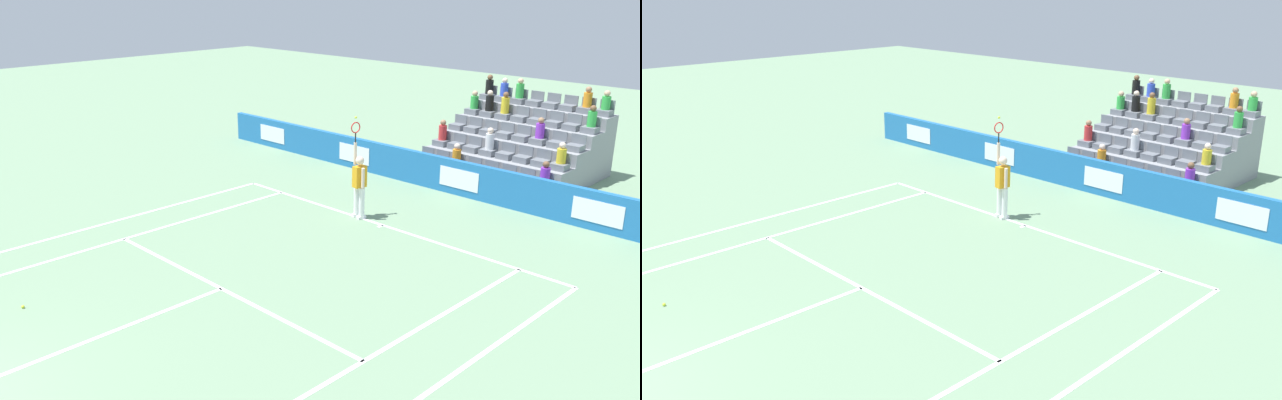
# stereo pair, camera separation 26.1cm
# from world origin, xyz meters

# --- Properties ---
(line_baseline) EXTENTS (10.97, 0.10, 0.01)m
(line_baseline) POSITION_xyz_m (0.00, -11.89, 0.00)
(line_baseline) COLOR white
(line_baseline) RESTS_ON ground
(line_service) EXTENTS (8.23, 0.10, 0.01)m
(line_service) POSITION_xyz_m (0.00, -6.40, 0.00)
(line_service) COLOR white
(line_service) RESTS_ON ground
(line_centre_service) EXTENTS (0.10, 6.40, 0.01)m
(line_centre_service) POSITION_xyz_m (0.00, -3.20, 0.00)
(line_centre_service) COLOR white
(line_centre_service) RESTS_ON ground
(line_singles_sideline_left) EXTENTS (0.10, 11.89, 0.01)m
(line_singles_sideline_left) POSITION_xyz_m (4.12, -5.95, 0.00)
(line_singles_sideline_left) COLOR white
(line_singles_sideline_left) RESTS_ON ground
(line_singles_sideline_right) EXTENTS (0.10, 11.89, 0.01)m
(line_singles_sideline_right) POSITION_xyz_m (-4.12, -5.95, 0.00)
(line_singles_sideline_right) COLOR white
(line_singles_sideline_right) RESTS_ON ground
(line_doubles_sideline_left) EXTENTS (0.10, 11.89, 0.01)m
(line_doubles_sideline_left) POSITION_xyz_m (5.49, -5.95, 0.00)
(line_doubles_sideline_left) COLOR white
(line_doubles_sideline_left) RESTS_ON ground
(line_centre_mark) EXTENTS (0.10, 0.20, 0.01)m
(line_centre_mark) POSITION_xyz_m (0.00, -11.79, 0.00)
(line_centre_mark) COLOR white
(line_centre_mark) RESTS_ON ground
(sponsor_barrier) EXTENTS (21.61, 0.22, 1.09)m
(sponsor_barrier) POSITION_xyz_m (-0.00, -15.62, 0.54)
(sponsor_barrier) COLOR #1E66AD
(sponsor_barrier) RESTS_ON ground
(tennis_player) EXTENTS (0.51, 0.40, 2.85)m
(tennis_player) POSITION_xyz_m (0.89, -11.90, 0.99)
(tennis_player) COLOR white
(tennis_player) RESTS_ON ground
(stadium_stand) EXTENTS (4.96, 4.75, 3.01)m
(stadium_stand) POSITION_xyz_m (0.00, -19.19, 0.83)
(stadium_stand) COLOR gray
(stadium_stand) RESTS_ON ground
(loose_tennis_ball) EXTENTS (0.07, 0.07, 0.07)m
(loose_tennis_ball) POSITION_xyz_m (2.17, -2.98, 0.03)
(loose_tennis_ball) COLOR #D1E533
(loose_tennis_ball) RESTS_ON ground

